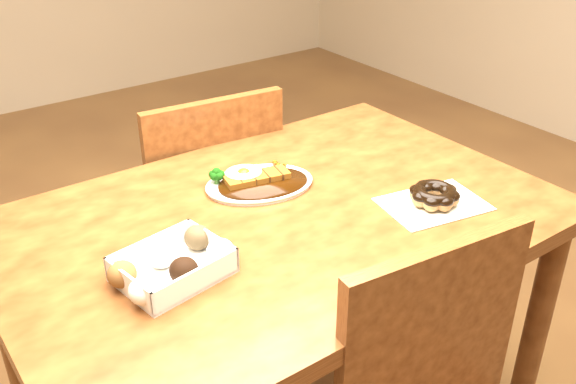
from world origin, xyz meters
TOP-DOWN VIEW (x-y plane):
  - table at (0.00, 0.00)m, footprint 1.20×0.80m
  - chair_far at (0.09, 0.54)m, footprint 0.46×0.46m
  - katsu_curry_plate at (0.03, 0.14)m, footprint 0.29×0.24m
  - donut_box at (-0.29, -0.07)m, footprint 0.23×0.18m
  - pon_de_ring at (0.30, -0.17)m, footprint 0.25×0.20m

SIDE VIEW (x-z plane):
  - chair_far at x=0.09m, z-range 0.04..0.91m
  - table at x=0.00m, z-range 0.28..1.03m
  - katsu_curry_plate at x=0.03m, z-range 0.74..0.79m
  - pon_de_ring at x=0.30m, z-range 0.75..0.79m
  - donut_box at x=-0.29m, z-range 0.75..0.81m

